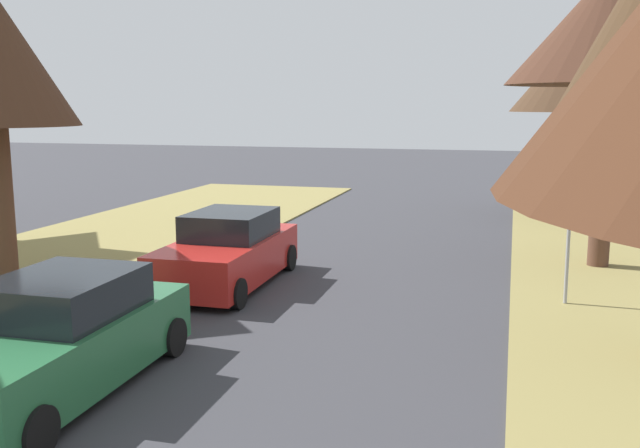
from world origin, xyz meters
TOP-DOWN VIEW (x-y plane):
  - stop_sign_far at (4.63, 12.65)m, footprint 0.81×0.28m
  - street_tree_right_mid_b at (5.59, 16.31)m, footprint 4.74×4.74m
  - street_tree_right_far at (5.69, 23.81)m, footprint 4.78×4.78m
  - parked_sedan_green at (-2.27, 6.52)m, footprint 1.98×4.42m
  - parked_sedan_red at (-2.30, 12.44)m, footprint 1.98×4.42m

SIDE VIEW (x-z plane):
  - parked_sedan_green at x=-2.27m, z-range -0.06..1.51m
  - parked_sedan_red at x=-2.30m, z-range -0.06..1.51m
  - stop_sign_far at x=4.63m, z-range 0.71..3.68m
  - street_tree_right_far at x=5.69m, z-range 1.81..8.33m
  - street_tree_right_mid_b at x=5.59m, z-range 2.12..9.12m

